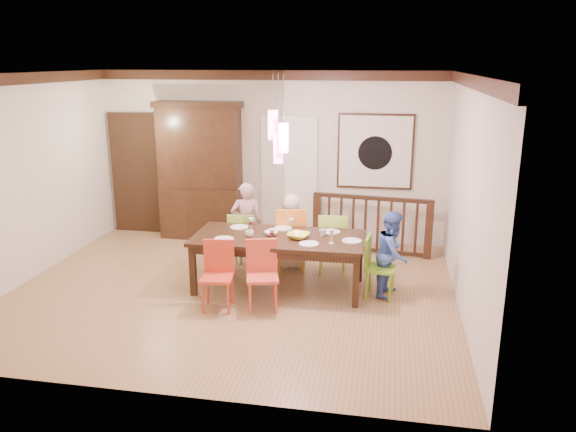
% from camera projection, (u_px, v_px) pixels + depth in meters
% --- Properties ---
extents(floor, '(6.00, 6.00, 0.00)m').
position_uv_depth(floor, '(232.00, 291.00, 7.70)').
color(floor, olive).
rests_on(floor, ground).
extents(ceiling, '(6.00, 6.00, 0.00)m').
position_uv_depth(ceiling, '(226.00, 74.00, 6.92)').
color(ceiling, white).
rests_on(ceiling, wall_back).
extents(wall_back, '(6.00, 0.00, 6.00)m').
position_uv_depth(wall_back, '(270.00, 157.00, 9.68)').
color(wall_back, beige).
rests_on(wall_back, floor).
extents(wall_left, '(0.00, 5.00, 5.00)m').
position_uv_depth(wall_left, '(22.00, 180.00, 7.83)').
color(wall_left, beige).
rests_on(wall_left, floor).
extents(wall_right, '(0.00, 5.00, 5.00)m').
position_uv_depth(wall_right, '(468.00, 198.00, 6.80)').
color(wall_right, beige).
rests_on(wall_right, floor).
extents(crown_molding, '(6.00, 5.00, 0.16)m').
position_uv_depth(crown_molding, '(226.00, 80.00, 6.95)').
color(crown_molding, black).
rests_on(crown_molding, wall_back).
extents(panel_door, '(1.04, 0.07, 2.24)m').
position_uv_depth(panel_door, '(140.00, 175.00, 10.16)').
color(panel_door, black).
rests_on(panel_door, wall_back).
extents(white_doorway, '(0.97, 0.05, 2.22)m').
position_uv_depth(white_doorway, '(289.00, 181.00, 9.70)').
color(white_doorway, silver).
rests_on(white_doorway, wall_back).
extents(painting, '(1.25, 0.06, 1.25)m').
position_uv_depth(painting, '(375.00, 152.00, 9.29)').
color(painting, black).
rests_on(painting, wall_back).
extents(pendant_cluster, '(0.27, 0.21, 1.14)m').
position_uv_depth(pendant_cluster, '(278.00, 137.00, 7.27)').
color(pendant_cluster, '#FF4C84').
rests_on(pendant_cluster, ceiling).
extents(dining_table, '(2.34, 1.07, 0.75)m').
position_uv_depth(dining_table, '(279.00, 242.00, 7.65)').
color(dining_table, black).
rests_on(dining_table, floor).
extents(chair_far_left, '(0.41, 0.41, 0.87)m').
position_uv_depth(chair_far_left, '(243.00, 236.00, 8.49)').
color(chair_far_left, '#81B737').
rests_on(chair_far_left, floor).
extents(chair_far_mid, '(0.53, 0.53, 0.99)m').
position_uv_depth(chair_far_mid, '(291.00, 234.00, 8.37)').
color(chair_far_mid, orange).
rests_on(chair_far_mid, floor).
extents(chair_far_right, '(0.45, 0.45, 0.92)m').
position_uv_depth(chair_far_right, '(333.00, 238.00, 8.27)').
color(chair_far_right, '#95C23C').
rests_on(chair_far_right, floor).
extents(chair_near_left, '(0.44, 0.44, 0.87)m').
position_uv_depth(chair_near_left, '(217.00, 272.00, 7.04)').
color(chair_near_left, red).
rests_on(chair_near_left, floor).
extents(chair_near_mid, '(0.49, 0.49, 0.88)m').
position_uv_depth(chair_near_mid, '(262.00, 272.00, 7.03)').
color(chair_near_mid, '#C9432D').
rests_on(chair_near_mid, floor).
extents(chair_end_right, '(0.42, 0.42, 0.84)m').
position_uv_depth(chair_end_right, '(380.00, 263.00, 7.40)').
color(chair_end_right, '#6CA41F').
rests_on(chair_end_right, floor).
extents(china_hutch, '(1.51, 0.46, 2.39)m').
position_uv_depth(china_hutch, '(200.00, 171.00, 9.76)').
color(china_hutch, black).
rests_on(china_hutch, floor).
extents(balustrade, '(1.95, 0.30, 0.96)m').
position_uv_depth(balustrade, '(372.00, 224.00, 9.11)').
color(balustrade, black).
rests_on(balustrade, floor).
extents(person_far_left, '(0.54, 0.43, 1.29)m').
position_uv_depth(person_far_left, '(246.00, 224.00, 8.58)').
color(person_far_left, beige).
rests_on(person_far_left, floor).
extents(person_far_mid, '(0.64, 0.50, 1.16)m').
position_uv_depth(person_far_mid, '(291.00, 231.00, 8.45)').
color(person_far_mid, '#BEAC90').
rests_on(person_far_mid, floor).
extents(person_end_right, '(0.56, 0.65, 1.16)m').
position_uv_depth(person_end_right, '(393.00, 254.00, 7.46)').
color(person_end_right, '#4365BE').
rests_on(person_end_right, floor).
extents(serving_bowl, '(0.35, 0.35, 0.07)m').
position_uv_depth(serving_bowl, '(298.00, 236.00, 7.54)').
color(serving_bowl, yellow).
rests_on(serving_bowl, dining_table).
extents(small_bowl, '(0.25, 0.25, 0.06)m').
position_uv_depth(small_bowl, '(271.00, 233.00, 7.67)').
color(small_bowl, white).
rests_on(small_bowl, dining_table).
extents(cup_left, '(0.12, 0.12, 0.09)m').
position_uv_depth(cup_left, '(249.00, 234.00, 7.60)').
color(cup_left, silver).
rests_on(cup_left, dining_table).
extents(cup_right, '(0.11, 0.11, 0.09)m').
position_uv_depth(cup_right, '(323.00, 233.00, 7.64)').
color(cup_right, silver).
rests_on(cup_right, dining_table).
extents(plate_far_left, '(0.26, 0.26, 0.01)m').
position_uv_depth(plate_far_left, '(239.00, 227.00, 8.03)').
color(plate_far_left, white).
rests_on(plate_far_left, dining_table).
extents(plate_far_mid, '(0.26, 0.26, 0.01)m').
position_uv_depth(plate_far_mid, '(283.00, 228.00, 7.97)').
color(plate_far_mid, white).
rests_on(plate_far_mid, dining_table).
extents(plate_far_right, '(0.26, 0.26, 0.01)m').
position_uv_depth(plate_far_right, '(331.00, 232.00, 7.81)').
color(plate_far_right, white).
rests_on(plate_far_right, dining_table).
extents(plate_near_left, '(0.26, 0.26, 0.01)m').
position_uv_depth(plate_near_left, '(224.00, 239.00, 7.49)').
color(plate_near_left, white).
rests_on(plate_near_left, dining_table).
extents(plate_near_mid, '(0.26, 0.26, 0.01)m').
position_uv_depth(plate_near_mid, '(309.00, 244.00, 7.30)').
color(plate_near_mid, white).
rests_on(plate_near_mid, dining_table).
extents(plate_end_right, '(0.26, 0.26, 0.01)m').
position_uv_depth(plate_end_right, '(352.00, 241.00, 7.42)').
color(plate_end_right, white).
rests_on(plate_end_right, dining_table).
extents(wine_glass_a, '(0.08, 0.08, 0.19)m').
position_uv_depth(wine_glass_a, '(251.00, 225.00, 7.83)').
color(wine_glass_a, '#590C19').
rests_on(wine_glass_a, dining_table).
extents(wine_glass_b, '(0.08, 0.08, 0.19)m').
position_uv_depth(wine_glass_b, '(291.00, 225.00, 7.80)').
color(wine_glass_b, silver).
rests_on(wine_glass_b, dining_table).
extents(wine_glass_c, '(0.08, 0.08, 0.19)m').
position_uv_depth(wine_glass_c, '(272.00, 236.00, 7.33)').
color(wine_glass_c, '#590C19').
rests_on(wine_glass_c, dining_table).
extents(wine_glass_d, '(0.08, 0.08, 0.19)m').
position_uv_depth(wine_glass_d, '(332.00, 236.00, 7.31)').
color(wine_glass_d, silver).
rests_on(wine_glass_d, dining_table).
extents(napkin, '(0.18, 0.14, 0.01)m').
position_uv_depth(napkin, '(266.00, 242.00, 7.37)').
color(napkin, '#D83359').
rests_on(napkin, dining_table).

